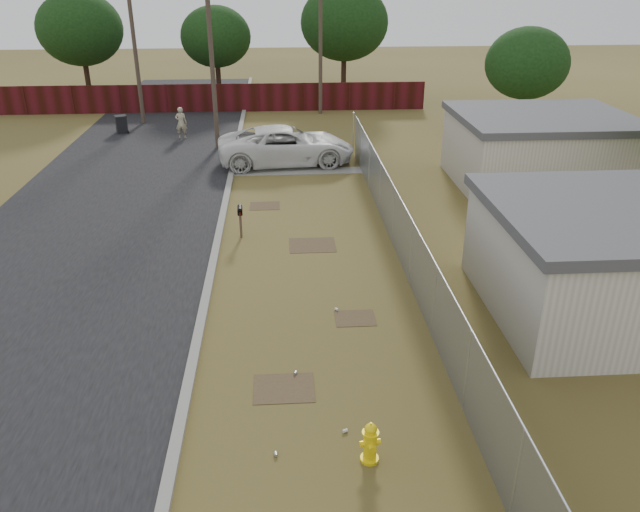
{
  "coord_description": "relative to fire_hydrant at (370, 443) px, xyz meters",
  "views": [
    {
      "loc": [
        -0.75,
        -16.69,
        8.82
      ],
      "look_at": [
        0.35,
        -0.24,
        1.1
      ],
      "focal_mm": 35.0,
      "sensor_mm": 36.0,
      "label": 1
    }
  ],
  "objects": [
    {
      "name": "chainlink_fence",
      "position": [
        2.27,
        8.43,
        0.37
      ],
      "size": [
        0.1,
        27.06,
        2.02
      ],
      "color": "#979A9F",
      "rests_on": "ground"
    },
    {
      "name": "pedestrian",
      "position": [
        -6.98,
        25.5,
        0.45
      ],
      "size": [
        0.66,
        0.45,
        1.75
      ],
      "primitive_type": "imported",
      "rotation": [
        0.0,
        0.0,
        3.09
      ],
      "color": "tan",
      "rests_on": "ground"
    },
    {
      "name": "mailbox",
      "position": [
        -3.03,
        11.28,
        0.49
      ],
      "size": [
        0.2,
        0.51,
        1.17
      ],
      "color": "brown",
      "rests_on": "ground"
    },
    {
      "name": "scattered_litter",
      "position": [
        -0.93,
        2.47,
        -0.39
      ],
      "size": [
        1.82,
        5.73,
        0.07
      ],
      "color": "silver",
      "rests_on": "ground"
    },
    {
      "name": "utility_poles",
      "position": [
        -4.51,
        28.07,
        4.26
      ],
      "size": [
        12.6,
        8.24,
        9.0
      ],
      "color": "#503F35",
      "rests_on": "ground"
    },
    {
      "name": "privacy_fence",
      "position": [
        -6.85,
        32.4,
        0.47
      ],
      "size": [
        30.0,
        0.12,
        1.8
      ],
      "primitive_type": "cube",
      "color": "#490F16",
      "rests_on": "ground"
    },
    {
      "name": "horizon_trees",
      "position": [
        -0.01,
        30.96,
        4.2
      ],
      "size": [
        33.32,
        31.94,
        7.78
      ],
      "color": "#322316",
      "rests_on": "ground"
    },
    {
      "name": "trash_bin",
      "position": [
        -10.61,
        27.0,
        0.09
      ],
      "size": [
        0.85,
        0.83,
        1.0
      ],
      "color": "black",
      "rests_on": "ground"
    },
    {
      "name": "fire_hydrant",
      "position": [
        0.0,
        0.0,
        0.0
      ],
      "size": [
        0.42,
        0.43,
        0.92
      ],
      "color": "yellow",
      "rests_on": "ground"
    },
    {
      "name": "pickup_truck",
      "position": [
        -1.26,
        20.24,
        0.47
      ],
      "size": [
        6.75,
        3.57,
        1.81
      ],
      "primitive_type": "imported",
      "rotation": [
        0.0,
        0.0,
        1.66
      ],
      "color": "white",
      "rests_on": "ground"
    },
    {
      "name": "houses",
      "position": [
        8.85,
        10.53,
        1.13
      ],
      "size": [
        9.3,
        17.24,
        3.1
      ],
      "color": "beige",
      "rests_on": "ground"
    },
    {
      "name": "street",
      "position": [
        -7.6,
        15.45,
        -0.41
      ],
      "size": [
        15.1,
        60.0,
        0.12
      ],
      "color": "black",
      "rests_on": "ground"
    },
    {
      "name": "ground",
      "position": [
        -0.85,
        7.4,
        -0.43
      ],
      "size": [
        120.0,
        120.0,
        0.0
      ],
      "primitive_type": "plane",
      "color": "brown",
      "rests_on": "ground"
    }
  ]
}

